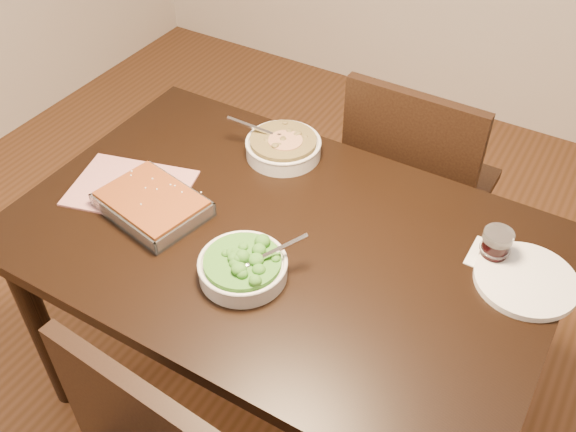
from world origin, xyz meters
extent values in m
plane|color=#4F2E16|center=(0.00, 0.00, 0.00)|extent=(4.00, 4.00, 0.00)
cube|color=black|center=(0.00, 0.00, 0.73)|extent=(1.40, 0.90, 0.04)
cube|color=black|center=(0.00, 0.00, 0.66)|extent=(1.26, 0.76, 0.08)
cylinder|color=black|center=(-0.62, -0.37, 0.35)|extent=(0.07, 0.07, 0.71)
cylinder|color=black|center=(-0.62, 0.37, 0.35)|extent=(0.07, 0.07, 0.71)
cylinder|color=black|center=(0.62, 0.37, 0.35)|extent=(0.07, 0.07, 0.71)
cube|color=#C03646|center=(-0.46, -0.05, 0.75)|extent=(0.38, 0.32, 0.01)
cube|color=white|center=(0.51, 0.21, 0.75)|extent=(0.11, 0.11, 0.00)
cylinder|color=silver|center=(-0.17, 0.31, 0.77)|extent=(0.22, 0.22, 0.04)
torus|color=silver|center=(-0.17, 0.31, 0.80)|extent=(0.23, 0.23, 0.01)
cylinder|color=#33290E|center=(-0.17, 0.31, 0.80)|extent=(0.20, 0.20, 0.02)
cube|color=silver|center=(-0.23, 0.29, 0.81)|extent=(0.14, 0.06, 0.05)
cylinder|color=maroon|center=(-0.16, 0.30, 0.81)|extent=(0.10, 0.10, 0.00)
cylinder|color=silver|center=(0.00, -0.16, 0.77)|extent=(0.22, 0.22, 0.04)
torus|color=silver|center=(0.00, -0.16, 0.80)|extent=(0.22, 0.22, 0.01)
cylinder|color=#194410|center=(0.00, -0.16, 0.80)|extent=(0.19, 0.19, 0.02)
cube|color=silver|center=(0.04, -0.11, 0.81)|extent=(0.10, 0.12, 0.05)
cube|color=silver|center=(-0.34, -0.09, 0.75)|extent=(0.32, 0.26, 0.01)
cube|color=#58240C|center=(-0.34, -0.09, 0.78)|extent=(0.30, 0.24, 0.05)
cube|color=silver|center=(-0.32, 0.01, 0.78)|extent=(0.28, 0.06, 0.04)
cube|color=silver|center=(-0.36, -0.19, 0.78)|extent=(0.28, 0.06, 0.04)
cube|color=silver|center=(-0.21, -0.12, 0.78)|extent=(0.05, 0.20, 0.04)
cube|color=silver|center=(-0.48, -0.06, 0.78)|extent=(0.05, 0.20, 0.04)
cylinder|color=black|center=(0.51, 0.21, 0.78)|extent=(0.07, 0.07, 0.06)
cylinder|color=silver|center=(0.51, 0.21, 0.83)|extent=(0.07, 0.07, 0.02)
cylinder|color=white|center=(0.60, 0.17, 0.76)|extent=(0.25, 0.25, 0.02)
cube|color=black|center=(0.15, 0.73, 0.45)|extent=(0.45, 0.45, 0.04)
cylinder|color=black|center=(0.34, 0.92, 0.22)|extent=(0.04, 0.04, 0.43)
cylinder|color=black|center=(0.34, 0.54, 0.22)|extent=(0.04, 0.04, 0.43)
cylinder|color=black|center=(-0.04, 0.92, 0.22)|extent=(0.04, 0.04, 0.43)
cylinder|color=black|center=(-0.04, 0.54, 0.22)|extent=(0.04, 0.04, 0.43)
cube|color=black|center=(0.15, 0.53, 0.70)|extent=(0.44, 0.04, 0.47)
camera|label=1|loc=(0.63, -1.02, 1.92)|focal=40.00mm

